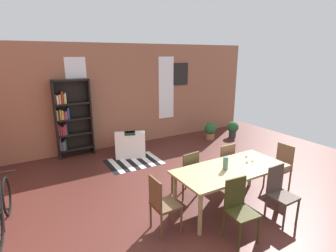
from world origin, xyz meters
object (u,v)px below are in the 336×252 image
object	(u,v)px
vase_on_table	(225,163)
bookshelf_tall	(71,118)
potted_plant_by_shelf	(233,128)
dining_chair_far_left	(187,172)
potted_plant_corner	(210,130)
dining_chair_head_left	(162,203)
dining_chair_far_right	(223,163)
dining_chair_near_right	(280,191)
armchair_white	(130,145)
dining_table	(230,172)
bicycle_second	(2,210)
dining_chair_near_left	(239,207)
dining_chair_head_right	(281,165)

from	to	relation	value
vase_on_table	bookshelf_tall	size ratio (longest dim) A/B	0.11
vase_on_table	potted_plant_by_shelf	world-z (taller)	vase_on_table
dining_chair_far_left	potted_plant_corner	bearing A→B (deg)	43.97
bookshelf_tall	dining_chair_head_left	bearing A→B (deg)	-82.34
dining_chair_far_left	dining_chair_far_right	world-z (taller)	same
dining_chair_near_right	potted_plant_corner	xyz separation A→B (m)	(1.81, 4.05, -0.21)
potted_plant_by_shelf	dining_chair_near_right	bearing A→B (deg)	-124.20
armchair_white	dining_chair_far_left	bearing A→B (deg)	-87.60
dining_table	bicycle_second	xyz separation A→B (m)	(-3.60, 1.34, -0.35)
bicycle_second	dining_chair_far_right	bearing A→B (deg)	-9.00
armchair_white	potted_plant_corner	bearing A→B (deg)	-0.57
potted_plant_by_shelf	dining_table	bearing A→B (deg)	-134.48
bookshelf_tall	vase_on_table	bearing A→B (deg)	-65.85
dining_chair_head_left	vase_on_table	bearing A→B (deg)	0.04
dining_chair_head_left	dining_chair_near_right	bearing A→B (deg)	-20.26
armchair_white	bookshelf_tall	bearing A→B (deg)	152.69
bicycle_second	dining_chair_near_right	bearing A→B (deg)	-26.65
dining_chair_far_left	dining_chair_near_left	size ratio (longest dim) A/B	1.00
dining_table	potted_plant_by_shelf	bearing A→B (deg)	45.52
dining_chair_near_left	dining_chair_far_right	distance (m)	1.68
vase_on_table	bookshelf_tall	xyz separation A→B (m)	(-1.84, 4.10, 0.18)
dining_chair_head_right	dining_chair_far_right	xyz separation A→B (m)	(-0.95, 0.70, 0.00)
dining_chair_far_left	bicycle_second	world-z (taller)	dining_chair_far_left
dining_table	dining_chair_head_right	world-z (taller)	dining_chair_head_right
dining_table	potted_plant_by_shelf	distance (m)	4.39
dining_table	vase_on_table	distance (m)	0.24
vase_on_table	armchair_white	size ratio (longest dim) A/B	0.23
bookshelf_tall	bicycle_second	world-z (taller)	bookshelf_tall
dining_chair_near_left	dining_chair_near_right	xyz separation A→B (m)	(0.93, 0.00, 0.00)
armchair_white	bicycle_second	world-z (taller)	bicycle_second
dining_chair_far_right	potted_plant_corner	bearing A→B (deg)	55.64
dining_table	bookshelf_tall	xyz separation A→B (m)	(-1.97, 4.10, 0.38)
dining_chair_head_left	dining_chair_near_left	size ratio (longest dim) A/B	1.00
dining_table	potted_plant_corner	world-z (taller)	dining_table
potted_plant_by_shelf	dining_chair_near_left	bearing A→B (deg)	-132.74
dining_table	bookshelf_tall	distance (m)	4.56
dining_chair_near_right	armchair_white	xyz separation A→B (m)	(-1.05, 4.08, -0.23)
dining_chair_far_right	armchair_white	bearing A→B (deg)	111.36
bicycle_second	potted_plant_corner	world-z (taller)	bicycle_second
dining_chair_near_left	potted_plant_by_shelf	size ratio (longest dim) A/B	1.71
dining_chair_head_right	dining_chair_near_left	bearing A→B (deg)	-159.59
vase_on_table	potted_plant_corner	size ratio (longest dim) A/B	0.42
dining_chair_head_right	dining_chair_head_left	bearing A→B (deg)	-179.93
bookshelf_tall	potted_plant_corner	world-z (taller)	bookshelf_tall
potted_plant_by_shelf	bicycle_second	bearing A→B (deg)	-165.06
dining_chair_head_left	dining_chair_far_right	bearing A→B (deg)	20.30
dining_chair_head_left	dining_chair_near_left	bearing A→B (deg)	-36.15
dining_chair_far_right	dining_chair_head_right	bearing A→B (deg)	-36.24
dining_chair_far_right	dining_table	bearing A→B (deg)	-123.98
dining_chair_near_left	potted_plant_by_shelf	xyz separation A→B (m)	(3.53, 3.82, -0.20)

